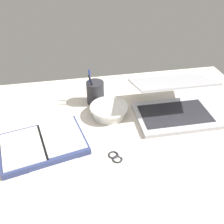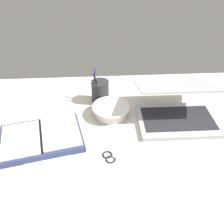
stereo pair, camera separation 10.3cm
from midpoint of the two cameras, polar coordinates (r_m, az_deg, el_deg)
The scene contains 8 objects.
desk_top at distance 103.30cm, azimuth 4.03°, elevation -5.54°, with size 140.00×100.00×2.00cm, color beige.
laptop at distance 112.72cm, azimuth 17.23°, elevation 0.79°, with size 34.54×32.08×17.00cm.
bowl at distance 110.81cm, azimuth 2.34°, elevation 0.40°, with size 17.07×17.07×5.04cm.
pen_cup at distance 118.68cm, azimuth -0.27°, elevation 4.65°, with size 8.26×8.26×16.49cm.
planner at distance 101.10cm, azimuth -13.06°, elevation -5.93°, with size 35.49×28.51×2.90cm.
scissors at distance 93.32cm, azimuth 3.36°, elevation -10.05°, with size 13.13×9.16×0.80cm.
paper_sheet_front at distance 88.51cm, azimuth 4.85°, elevation -13.77°, with size 19.33×26.67×0.16cm, color silver.
paper_sheet_beside_planner at distance 88.97cm, azimuth -11.87°, elevation -14.33°, with size 18.16×21.34×0.16cm, color silver.
Camera 2 is at (-6.88, -76.76, 69.79)cm, focal length 40.00 mm.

